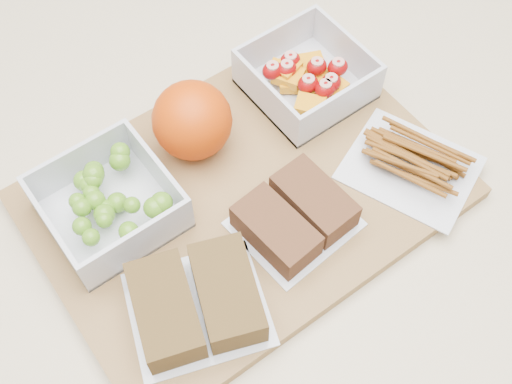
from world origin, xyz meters
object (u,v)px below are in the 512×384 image
at_px(grape_container, 110,202).
at_px(sandwich_bag_center, 295,216).
at_px(cutting_board, 245,195).
at_px(fruit_container, 306,78).
at_px(sandwich_bag_left, 197,302).
at_px(pretzel_bag, 413,161).
at_px(orange, 192,120).

bearing_deg(grape_container, sandwich_bag_center, -40.91).
xyz_separation_m(cutting_board, fruit_container, (0.14, 0.07, 0.03)).
bearing_deg(sandwich_bag_center, cutting_board, 105.05).
distance_m(sandwich_bag_left, sandwich_bag_center, 0.13).
height_order(sandwich_bag_left, pretzel_bag, sandwich_bag_left).
relative_size(cutting_board, pretzel_bag, 2.58).
distance_m(grape_container, sandwich_bag_left, 0.14).
xyz_separation_m(orange, sandwich_bag_left, (-0.10, -0.16, -0.02)).
height_order(grape_container, sandwich_bag_left, grape_container).
relative_size(sandwich_bag_center, pretzel_bag, 0.73).
relative_size(grape_container, fruit_container, 1.00).
xyz_separation_m(cutting_board, sandwich_bag_center, (0.02, -0.06, 0.02)).
distance_m(sandwich_bag_left, pretzel_bag, 0.27).
height_order(orange, sandwich_bag_center, orange).
bearing_deg(grape_container, pretzel_bag, -26.76).
bearing_deg(pretzel_bag, orange, 135.45).
relative_size(grape_container, sandwich_bag_left, 0.78).
xyz_separation_m(cutting_board, pretzel_bag, (0.16, -0.08, 0.02)).
relative_size(orange, pretzel_bag, 0.52).
xyz_separation_m(sandwich_bag_center, pretzel_bag, (0.14, -0.02, -0.00)).
height_order(grape_container, pretzel_bag, grape_container).
height_order(sandwich_bag_left, sandwich_bag_center, sandwich_bag_left).
distance_m(fruit_container, orange, 0.15).
distance_m(grape_container, fruit_container, 0.26).
xyz_separation_m(cutting_board, orange, (-0.01, 0.08, 0.05)).
bearing_deg(cutting_board, grape_container, 155.15).
bearing_deg(orange, cutting_board, -84.33).
bearing_deg(grape_container, fruit_container, 2.25).
relative_size(orange, sandwich_bag_left, 0.54).
bearing_deg(fruit_container, orange, 175.44).
bearing_deg(orange, sandwich_bag_left, -123.05).
xyz_separation_m(grape_container, sandwich_bag_left, (0.01, -0.14, -0.00)).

